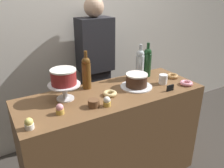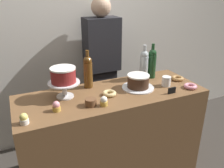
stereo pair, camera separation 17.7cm
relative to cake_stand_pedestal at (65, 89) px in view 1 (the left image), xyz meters
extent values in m
cube|color=silver|center=(0.37, 0.78, 0.33)|extent=(6.00, 0.05, 2.60)
cube|color=brown|center=(0.37, -0.09, -0.53)|extent=(1.54, 0.57, 0.88)
cylinder|color=silver|center=(0.00, 0.00, -0.08)|extent=(0.13, 0.13, 0.01)
cylinder|color=silver|center=(0.00, 0.00, -0.02)|extent=(0.04, 0.04, 0.11)
cylinder|color=silver|center=(0.00, 0.00, 0.03)|extent=(0.25, 0.25, 0.01)
cylinder|color=maroon|center=(0.00, 0.00, 0.09)|extent=(0.19, 0.19, 0.10)
cylinder|color=white|center=(0.00, 0.00, 0.15)|extent=(0.19, 0.19, 0.01)
cylinder|color=white|center=(0.61, -0.09, -0.08)|extent=(0.27, 0.27, 0.01)
cylinder|color=#3D2619|center=(0.61, -0.09, -0.03)|extent=(0.18, 0.18, 0.10)
cylinder|color=white|center=(0.61, -0.09, 0.03)|extent=(0.19, 0.19, 0.01)
cylinder|color=#193D1E|center=(0.85, 0.09, 0.02)|extent=(0.08, 0.08, 0.22)
sphere|color=#193D1E|center=(0.85, 0.09, 0.15)|extent=(0.07, 0.07, 0.07)
cylinder|color=#193D1E|center=(0.85, 0.09, 0.20)|extent=(0.03, 0.03, 0.08)
cylinder|color=#B2BCC1|center=(0.76, 0.07, 0.02)|extent=(0.08, 0.08, 0.22)
sphere|color=#B2BCC1|center=(0.76, 0.07, 0.15)|extent=(0.07, 0.07, 0.07)
cylinder|color=#B2BCC1|center=(0.76, 0.07, 0.20)|extent=(0.03, 0.03, 0.08)
cylinder|color=#5B3814|center=(0.23, 0.11, 0.02)|extent=(0.08, 0.08, 0.22)
sphere|color=#5B3814|center=(0.23, 0.11, 0.15)|extent=(0.07, 0.07, 0.07)
cylinder|color=#5B3814|center=(0.23, 0.11, 0.20)|extent=(0.03, 0.03, 0.08)
cylinder|color=gold|center=(0.22, -0.26, -0.07)|extent=(0.06, 0.06, 0.03)
sphere|color=white|center=(0.22, -0.26, -0.04)|extent=(0.05, 0.05, 0.05)
cylinder|color=gold|center=(-0.11, -0.19, -0.07)|extent=(0.06, 0.06, 0.03)
sphere|color=pink|center=(-0.11, -0.19, -0.04)|extent=(0.05, 0.05, 0.05)
cylinder|color=white|center=(-0.33, -0.27, -0.07)|extent=(0.06, 0.06, 0.03)
sphere|color=#EFDB6B|center=(-0.33, -0.27, -0.04)|extent=(0.05, 0.05, 0.05)
torus|color=pink|center=(1.02, -0.27, -0.07)|extent=(0.11, 0.11, 0.03)
torus|color=#B27F47|center=(1.04, -0.07, -0.07)|extent=(0.11, 0.11, 0.03)
torus|color=#E0C17F|center=(0.33, -0.11, -0.07)|extent=(0.11, 0.11, 0.03)
cylinder|color=brown|center=(0.14, -0.22, -0.08)|extent=(0.08, 0.08, 0.01)
cylinder|color=brown|center=(0.14, -0.22, -0.07)|extent=(0.08, 0.08, 0.01)
cylinder|color=brown|center=(0.14, -0.22, -0.06)|extent=(0.08, 0.08, 0.01)
cylinder|color=brown|center=(0.14, -0.22, -0.05)|extent=(0.08, 0.08, 0.01)
cylinder|color=brown|center=(0.14, -0.22, -0.04)|extent=(0.08, 0.08, 0.01)
cube|color=black|center=(0.81, -0.29, -0.06)|extent=(0.07, 0.01, 0.05)
cylinder|color=white|center=(0.86, -0.14, -0.05)|extent=(0.08, 0.08, 0.08)
cube|color=black|center=(0.54, 0.58, -0.54)|extent=(0.28, 0.18, 0.85)
cube|color=#232328|center=(0.54, 0.58, 0.16)|extent=(0.36, 0.22, 0.55)
sphere|color=tan|center=(0.54, 0.58, 0.53)|extent=(0.20, 0.20, 0.20)
camera|label=1|loc=(-0.49, -1.56, 0.72)|focal=37.05mm
camera|label=2|loc=(-0.33, -1.64, 0.72)|focal=37.05mm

